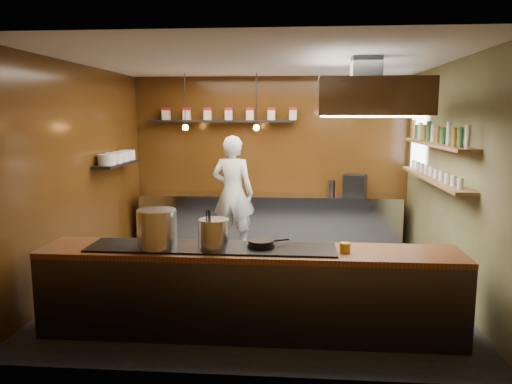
# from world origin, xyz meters

# --- Properties ---
(floor) EXTENTS (5.00, 5.00, 0.00)m
(floor) POSITION_xyz_m (0.00, 0.00, 0.00)
(floor) COLOR black
(floor) RESTS_ON ground
(back_wall) EXTENTS (5.00, 0.00, 5.00)m
(back_wall) POSITION_xyz_m (0.00, 2.50, 1.50)
(back_wall) COLOR #3E1F0B
(back_wall) RESTS_ON ground
(left_wall) EXTENTS (0.00, 5.00, 5.00)m
(left_wall) POSITION_xyz_m (-2.50, 0.00, 1.50)
(left_wall) COLOR #3E1F0B
(left_wall) RESTS_ON ground
(right_wall) EXTENTS (0.00, 5.00, 5.00)m
(right_wall) POSITION_xyz_m (2.50, 0.00, 1.50)
(right_wall) COLOR brown
(right_wall) RESTS_ON ground
(ceiling) EXTENTS (5.00, 5.00, 0.00)m
(ceiling) POSITION_xyz_m (0.00, 0.00, 3.00)
(ceiling) COLOR silver
(ceiling) RESTS_ON back_wall
(window_pane) EXTENTS (0.00, 1.00, 1.00)m
(window_pane) POSITION_xyz_m (2.45, 1.70, 1.90)
(window_pane) COLOR white
(window_pane) RESTS_ON right_wall
(prep_counter) EXTENTS (4.60, 0.65, 0.90)m
(prep_counter) POSITION_xyz_m (0.00, 2.17, 0.45)
(prep_counter) COLOR silver
(prep_counter) RESTS_ON floor
(pass_counter) EXTENTS (4.40, 0.72, 0.94)m
(pass_counter) POSITION_xyz_m (-0.00, -1.60, 0.47)
(pass_counter) COLOR #38383D
(pass_counter) RESTS_ON floor
(tin_shelf) EXTENTS (2.60, 0.26, 0.04)m
(tin_shelf) POSITION_xyz_m (-0.90, 2.36, 2.20)
(tin_shelf) COLOR black
(tin_shelf) RESTS_ON back_wall
(plate_shelf) EXTENTS (0.30, 1.40, 0.04)m
(plate_shelf) POSITION_xyz_m (-2.34, 1.00, 1.55)
(plate_shelf) COLOR black
(plate_shelf) RESTS_ON left_wall
(bottle_shelf_upper) EXTENTS (0.26, 2.80, 0.04)m
(bottle_shelf_upper) POSITION_xyz_m (2.34, 0.30, 1.92)
(bottle_shelf_upper) COLOR #8D5E38
(bottle_shelf_upper) RESTS_ON right_wall
(bottle_shelf_lower) EXTENTS (0.26, 2.80, 0.04)m
(bottle_shelf_lower) POSITION_xyz_m (2.34, 0.30, 1.45)
(bottle_shelf_lower) COLOR #8D5E38
(bottle_shelf_lower) RESTS_ON right_wall
(extractor_hood) EXTENTS (1.20, 2.00, 0.72)m
(extractor_hood) POSITION_xyz_m (1.30, -0.40, 2.51)
(extractor_hood) COLOR #38383D
(extractor_hood) RESTS_ON ceiling
(pendant_left) EXTENTS (0.10, 0.10, 0.95)m
(pendant_left) POSITION_xyz_m (-1.40, 1.70, 2.15)
(pendant_left) COLOR black
(pendant_left) RESTS_ON ceiling
(pendant_right) EXTENTS (0.10, 0.10, 0.95)m
(pendant_right) POSITION_xyz_m (-0.20, 1.70, 2.15)
(pendant_right) COLOR black
(pendant_right) RESTS_ON ceiling
(storage_tins) EXTENTS (2.43, 0.13, 0.22)m
(storage_tins) POSITION_xyz_m (-0.75, 2.36, 2.33)
(storage_tins) COLOR beige
(storage_tins) RESTS_ON tin_shelf
(plate_stacks) EXTENTS (0.26, 1.16, 0.16)m
(plate_stacks) POSITION_xyz_m (-2.34, 1.00, 1.65)
(plate_stacks) COLOR silver
(plate_stacks) RESTS_ON plate_shelf
(bottles) EXTENTS (0.06, 2.66, 0.24)m
(bottles) POSITION_xyz_m (2.34, 0.30, 2.06)
(bottles) COLOR silver
(bottles) RESTS_ON bottle_shelf_upper
(wine_glasses) EXTENTS (0.07, 2.37, 0.13)m
(wine_glasses) POSITION_xyz_m (2.34, 0.30, 1.53)
(wine_glasses) COLOR silver
(wine_glasses) RESTS_ON bottle_shelf_lower
(stockpot_large) EXTENTS (0.51, 0.51, 0.40)m
(stockpot_large) POSITION_xyz_m (-0.96, -1.68, 1.14)
(stockpot_large) COLOR silver
(stockpot_large) RESTS_ON pass_counter
(stockpot_small) EXTENTS (0.42, 0.42, 0.30)m
(stockpot_small) POSITION_xyz_m (-0.37, -1.64, 1.09)
(stockpot_small) COLOR #BABDC2
(stockpot_small) RESTS_ON pass_counter
(utensil_crock) EXTENTS (0.18, 0.18, 0.18)m
(utensil_crock) POSITION_xyz_m (-0.41, -1.70, 1.03)
(utensil_crock) COLOR silver
(utensil_crock) RESTS_ON pass_counter
(frying_pan) EXTENTS (0.44, 0.29, 0.07)m
(frying_pan) POSITION_xyz_m (0.13, -1.58, 0.98)
(frying_pan) COLOR black
(frying_pan) RESTS_ON pass_counter
(butter_jar) EXTENTS (0.11, 0.11, 0.10)m
(butter_jar) POSITION_xyz_m (0.98, -1.64, 0.97)
(butter_jar) COLOR gold
(butter_jar) RESTS_ON pass_counter
(espresso_machine) EXTENTS (0.46, 0.44, 0.37)m
(espresso_machine) POSITION_xyz_m (1.50, 2.16, 1.09)
(espresso_machine) COLOR black
(espresso_machine) RESTS_ON prep_counter
(chef) EXTENTS (0.79, 0.58, 1.97)m
(chef) POSITION_xyz_m (-0.61, 1.77, 0.99)
(chef) COLOR silver
(chef) RESTS_ON floor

